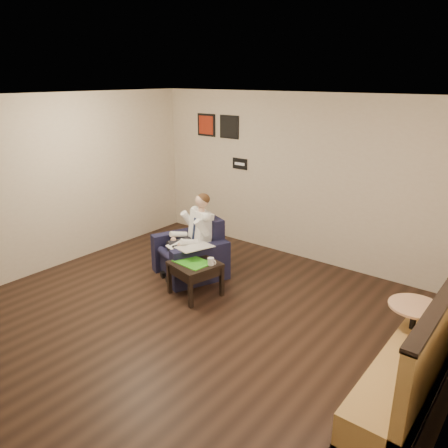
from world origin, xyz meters
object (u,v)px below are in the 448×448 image
Objects in this scene: seated_man at (182,239)px; smartphone at (207,261)px; banquette at (414,341)px; green_folder at (192,262)px; side_table at (195,279)px; coffee_mug at (211,261)px; cafe_table at (411,333)px; armchair at (190,248)px.

smartphone is at bearing 6.26° from seated_man.
smartphone is at bearing 172.26° from banquette.
seated_man is at bearing 145.62° from green_folder.
side_table is 0.32m from smartphone.
side_table is 0.26m from green_folder.
banquette is (2.84, -0.33, 0.05)m from coffee_mug.
cafe_table is (2.91, 0.31, 0.10)m from side_table.
seated_man reaches higher than side_table.
coffee_mug reaches higher than smartphone.
banquette is at bearing 15.22° from smartphone.
green_folder is (0.53, -0.36, -0.12)m from seated_man.
seated_man reaches higher than banquette.
armchair is 0.68m from green_folder.
banquette is 0.62m from cafe_table.
armchair is 1.36× the size of cafe_table.
coffee_mug reaches higher than green_folder.
green_folder is at bearing 175.79° from banquette.
coffee_mug is (0.75, -0.37, 0.09)m from armchair.
coffee_mug is 2.71m from cafe_table.
banquette reaches higher than cafe_table.
seated_man is 0.54× the size of banquette.
coffee_mug is 2.86m from banquette.
armchair is at bearing 153.42° from coffee_mug.
smartphone is at bearing -177.00° from cafe_table.
smartphone is 0.22× the size of cafe_table.
seated_man is 3.68m from banquette.
coffee_mug is 0.15× the size of cafe_table.
green_folder is at bearing -159.27° from coffee_mug.
cafe_table is at bearing 21.41° from seated_man.
banquette is (2.97, -0.40, 0.09)m from smartphone.
armchair is 0.21m from seated_man.
banquette reaches higher than side_table.
smartphone is (0.13, 0.18, -0.00)m from green_folder.
side_table is 0.26× the size of banquette.
green_folder is 0.21× the size of banquette.
seated_man is 0.77m from side_table.
cafe_table reaches higher than green_folder.
armchair is 0.75× the size of seated_man.
smartphone is (0.09, 0.16, 0.26)m from side_table.
seated_man is 11.89× the size of coffee_mug.
seated_man reaches higher than cafe_table.
smartphone is 0.07× the size of banquette.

